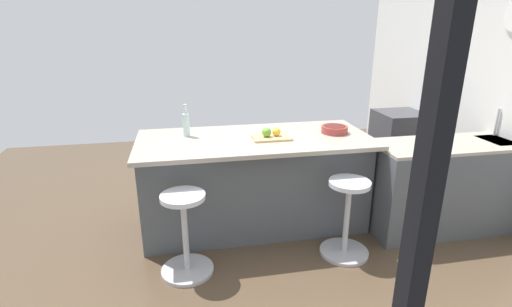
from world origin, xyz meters
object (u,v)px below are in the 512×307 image
water_bottle (186,124)px  cutting_board (271,138)px  oven_range (398,144)px  apple_green (267,132)px  kitchen_island (254,181)px  stool_by_window (347,220)px  stool_middle (185,236)px  apple_yellow (276,132)px  fruit_bowl (335,129)px

water_bottle → cutting_board: bearing=163.3°
oven_range → apple_green: 2.45m
oven_range → kitchen_island: bearing=25.0°
cutting_board → water_bottle: (0.78, -0.23, 0.11)m
stool_by_window → apple_green: apple_green is taller
stool_middle → apple_yellow: bearing=-147.0°
oven_range → apple_green: (2.09, 1.13, 0.59)m
oven_range → stool_by_window: 2.26m
stool_by_window → cutting_board: (0.56, -0.57, 0.63)m
cutting_board → water_bottle: size_ratio=1.15×
cutting_board → water_bottle: water_bottle is taller
kitchen_island → cutting_board: 0.52m
kitchen_island → stool_by_window: (-0.71, 0.68, -0.15)m
stool_by_window → fruit_bowl: size_ratio=2.76×
stool_middle → fruit_bowl: size_ratio=2.76×
apple_green → apple_yellow: bearing=-171.8°
kitchen_island → fruit_bowl: bearing=177.4°
oven_range → stool_middle: 3.36m
stool_by_window → apple_green: (0.61, -0.57, 0.69)m
cutting_board → apple_yellow: bearing=-164.6°
apple_green → fruit_bowl: 0.71m
apple_yellow → water_bottle: bearing=-14.8°
cutting_board → apple_green: (0.05, 0.00, 0.05)m
kitchen_island → stool_middle: size_ratio=3.12×
kitchen_island → stool_by_window: 0.99m
apple_yellow → water_bottle: water_bottle is taller
apple_green → water_bottle: water_bottle is taller
kitchen_island → cutting_board: (-0.15, 0.11, 0.48)m
cutting_board → kitchen_island: bearing=-36.6°
stool_middle → cutting_board: bearing=-146.0°
oven_range → apple_green: apple_green is taller
apple_green → fruit_bowl: apple_green is taller
kitchen_island → apple_yellow: apple_yellow is taller
cutting_board → stool_by_window: bearing=134.3°
stool_middle → water_bottle: water_bottle is taller
oven_range → apple_green: size_ratio=9.80×
stool_middle → fruit_bowl: fruit_bowl is taller
stool_by_window → cutting_board: size_ratio=1.98×
stool_middle → apple_green: bearing=-144.5°
water_bottle → kitchen_island: bearing=168.8°
kitchen_island → stool_by_window: bearing=136.0°
cutting_board → fruit_bowl: fruit_bowl is taller
oven_range → fruit_bowl: 1.83m
stool_middle → fruit_bowl: (-1.51, -0.65, 0.66)m
apple_yellow → oven_range: bearing=-150.8°
stool_middle → apple_green: size_ratio=8.01×
oven_range → stool_middle: size_ratio=1.22×
apple_yellow → fruit_bowl: size_ratio=0.32×
stool_by_window → water_bottle: (1.34, -0.81, 0.74)m
stool_by_window → stool_middle: size_ratio=1.00×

